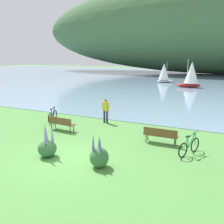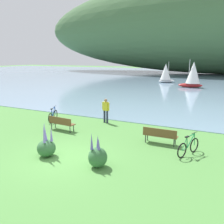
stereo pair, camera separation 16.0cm
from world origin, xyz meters
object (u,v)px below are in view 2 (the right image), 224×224
(person_at_shoreline, at_px, (106,109))
(sailboat_toward_hillside, at_px, (193,74))
(bicycle_leaning_near_bench, at_px, (53,116))
(sailboat_nearest_to_shore, at_px, (166,73))
(park_bench_near_camera, at_px, (160,135))
(park_bench_further_along, at_px, (61,122))
(bicycle_beside_path, at_px, (188,147))

(person_at_shoreline, xyz_separation_m, sailboat_toward_hillside, (2.39, 23.26, 1.01))
(bicycle_leaning_near_bench, bearing_deg, sailboat_nearest_to_shore, 88.79)
(person_at_shoreline, distance_m, sailboat_toward_hillside, 23.41)
(park_bench_near_camera, relative_size, bicycle_leaning_near_bench, 1.07)
(park_bench_further_along, height_order, sailboat_nearest_to_shore, sailboat_nearest_to_shore)
(park_bench_near_camera, xyz_separation_m, sailboat_nearest_to_shore, (-7.53, 30.96, 1.24))
(park_bench_near_camera, xyz_separation_m, bicycle_leaning_near_bench, (-8.16, 1.18, -0.12))
(person_at_shoreline, relative_size, sailboat_nearest_to_shore, 0.47)
(park_bench_further_along, height_order, bicycle_leaning_near_bench, bicycle_leaning_near_bench)
(sailboat_toward_hillside, bearing_deg, person_at_shoreline, -95.86)
(park_bench_further_along, bearing_deg, sailboat_nearest_to_shore, 92.42)
(sailboat_toward_hillside, bearing_deg, bicycle_leaning_near_bench, -103.67)
(person_at_shoreline, bearing_deg, bicycle_leaning_near_bench, -159.68)
(park_bench_near_camera, bearing_deg, sailboat_toward_hillside, 94.82)
(park_bench_further_along, relative_size, sailboat_nearest_to_shore, 0.50)
(sailboat_nearest_to_shore, xyz_separation_m, sailboat_toward_hillside, (5.35, -5.18, 0.23))
(sailboat_nearest_to_shore, bearing_deg, park_bench_near_camera, -76.34)
(bicycle_leaning_near_bench, bearing_deg, park_bench_further_along, -38.43)
(bicycle_beside_path, xyz_separation_m, person_at_shoreline, (-6.16, 3.37, 0.58))
(park_bench_near_camera, bearing_deg, sailboat_nearest_to_shore, 103.66)
(park_bench_further_along, distance_m, bicycle_leaning_near_bench, 2.49)
(park_bench_near_camera, xyz_separation_m, sailboat_toward_hillside, (-2.17, 25.78, 1.47))
(bicycle_beside_path, bearing_deg, sailboat_nearest_to_shore, 106.00)
(park_bench_near_camera, height_order, bicycle_beside_path, bicycle_beside_path)
(bicycle_beside_path, bearing_deg, bicycle_leaning_near_bench, 168.16)
(park_bench_further_along, relative_size, bicycle_beside_path, 1.10)
(person_at_shoreline, bearing_deg, bicycle_beside_path, -28.70)
(bicycle_beside_path, height_order, person_at_shoreline, person_at_shoreline)
(park_bench_near_camera, height_order, park_bench_further_along, same)
(bicycle_leaning_near_bench, height_order, sailboat_toward_hillside, sailboat_toward_hillside)
(bicycle_leaning_near_bench, distance_m, person_at_shoreline, 3.87)
(park_bench_near_camera, bearing_deg, bicycle_leaning_near_bench, 171.73)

